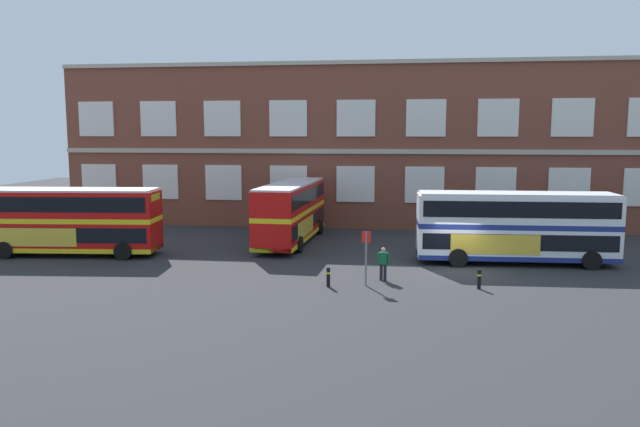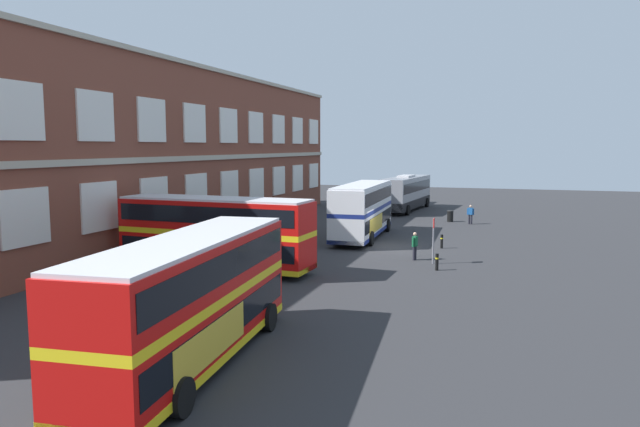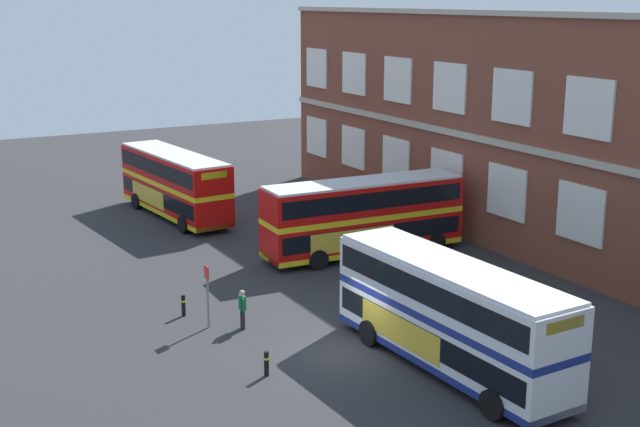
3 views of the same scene
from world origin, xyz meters
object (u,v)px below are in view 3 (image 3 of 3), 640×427
at_px(double_decker_middle, 363,216).
at_px(double_decker_near, 175,183).
at_px(safety_bollard_east, 183,305).
at_px(double_decker_far, 449,314).
at_px(bus_stand_flag, 207,291).
at_px(safety_bollard_west, 266,363).
at_px(second_passenger, 242,308).

bearing_deg(double_decker_middle, double_decker_near, -154.41).
bearing_deg(safety_bollard_east, double_decker_far, 34.54).
bearing_deg(bus_stand_flag, safety_bollard_west, 1.39).
bearing_deg(bus_stand_flag, double_decker_far, 38.13).
xyz_separation_m(double_decker_far, safety_bollard_west, (-2.65, -6.20, -1.66)).
distance_m(double_decker_middle, second_passenger, 11.97).
bearing_deg(safety_bollard_west, second_passenger, 166.83).
height_order(double_decker_far, second_passenger, double_decker_far).
distance_m(double_decker_near, safety_bollard_west, 24.44).
bearing_deg(safety_bollard_east, second_passenger, 32.73).
distance_m(double_decker_middle, bus_stand_flag, 12.56).
xyz_separation_m(second_passenger, safety_bollard_east, (-2.58, -1.66, -0.44)).
relative_size(double_decker_middle, double_decker_far, 1.00).
xyz_separation_m(double_decker_near, safety_bollard_west, (23.88, -4.93, -1.66)).
xyz_separation_m(double_decker_middle, bus_stand_flag, (5.78, -11.14, -0.51)).
distance_m(double_decker_far, safety_bollard_west, 6.94).
bearing_deg(second_passenger, safety_bollard_west, -13.17).
relative_size(second_passenger, bus_stand_flag, 0.63).
xyz_separation_m(double_decker_middle, safety_bollard_west, (11.20, -11.01, -1.66)).
height_order(double_decker_near, bus_stand_flag, double_decker_near).
distance_m(second_passenger, safety_bollard_east, 3.10).
distance_m(bus_stand_flag, safety_bollard_east, 2.17).
distance_m(double_decker_near, bus_stand_flag, 19.16).
height_order(double_decker_far, safety_bollard_east, double_decker_far).
height_order(double_decker_middle, safety_bollard_west, double_decker_middle).
distance_m(double_decker_far, second_passenger, 8.97).
relative_size(double_decker_near, double_decker_far, 1.01).
bearing_deg(double_decker_middle, safety_bollard_east, -70.99).
distance_m(second_passenger, bus_stand_flag, 1.61).
bearing_deg(bus_stand_flag, second_passenger, 56.62).
relative_size(second_passenger, safety_bollard_east, 1.79).
bearing_deg(double_decker_near, safety_bollard_east, -18.29).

